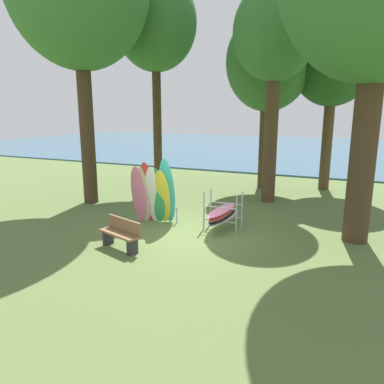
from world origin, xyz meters
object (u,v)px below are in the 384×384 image
Objects in this scene: tree_mid_behind at (155,24)px; board_storage_rack at (223,213)px; park_bench at (121,233)px; tree_far_left_back at (269,63)px; tree_deep_back at (275,36)px; tree_far_right_back at (334,59)px; leaning_board_pile at (153,195)px.

tree_mid_behind is 10.16m from board_storage_rack.
park_bench is at bearing -124.78° from board_storage_rack.
tree_deep_back reaches higher than tree_far_left_back.
park_bench is (-4.41, -10.91, -5.72)m from tree_far_right_back.
park_bench is at bearing -99.04° from tree_far_left_back.
tree_mid_behind is 1.19× the size of tree_far_right_back.
tree_far_right_back is 3.98× the size of board_storage_rack.
board_storage_rack is 1.46× the size of park_bench.
tree_far_right_back is 0.97× the size of tree_deep_back.
tree_mid_behind is 1.19× the size of tree_far_left_back.
tree_far_left_back is (4.83, 2.28, -1.72)m from tree_mid_behind.
tree_deep_back reaches higher than park_bench.
park_bench is (0.37, -2.39, -0.57)m from leaning_board_pile.
leaning_board_pile is 2.48m from park_bench.
tree_far_left_back is 11.58m from park_bench.
board_storage_rack is (2.33, 0.45, -0.50)m from leaning_board_pile.
park_bench is at bearing -81.27° from leaning_board_pile.
tree_mid_behind is at bearing 118.21° from leaning_board_pile.
tree_far_right_back is at bearing 17.52° from tree_far_left_back.
leaning_board_pile is (-1.96, -7.63, -5.00)m from tree_far_left_back.
tree_far_left_back reaches higher than park_bench.
tree_far_left_back is at bearing 75.59° from leaning_board_pile.
tree_deep_back is 9.85m from park_bench.
leaning_board_pile is (2.87, -5.35, -6.73)m from tree_mid_behind.
park_bench is at bearing -112.03° from tree_far_right_back.
tree_far_left_back is 1.00× the size of tree_far_right_back.
tree_mid_behind reaches higher than park_bench.
leaning_board_pile is at bearing -120.19° from tree_deep_back.
tree_far_left_back is 9.33m from leaning_board_pile.
tree_mid_behind reaches higher than board_storage_rack.
board_storage_rack is at bearing -87.04° from tree_far_left_back.
tree_mid_behind is at bearing -154.70° from tree_far_left_back.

